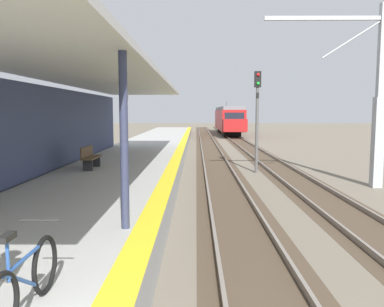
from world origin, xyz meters
name	(u,v)px	position (x,y,z in m)	size (l,w,h in m)	color
station_platform	(128,169)	(-2.50, 16.00, 0.45)	(5.00, 80.00, 0.91)	#A8A8A3
station_building_with_canopy	(56,126)	(-4.30, 11.67, 2.66)	(4.85, 24.00, 4.43)	#4C4C4C
track_pair_nearest_platform	(217,166)	(1.90, 20.00, 0.05)	(2.34, 120.00, 0.16)	#4C3D2D
track_pair_middle	(276,166)	(5.30, 20.00, 0.05)	(2.34, 120.00, 0.16)	#4C3D2D
approaching_train	(229,119)	(5.30, 53.29, 2.18)	(2.93, 19.60, 4.76)	maroon
bicycle_beside_commuter	(25,282)	(-1.15, 1.79, 1.29)	(0.48, 1.82, 1.04)	black
rail_signal_post	(257,111)	(3.85, 17.87, 3.19)	(0.32, 0.34, 5.20)	#4C4C4C
catenary_pylon_far_side	(372,101)	(7.96, 13.97, 3.60)	(5.00, 0.40, 7.50)	#9EA3A8
platform_bench	(90,157)	(-3.51, 13.09, 1.37)	(0.45, 1.60, 0.88)	brown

